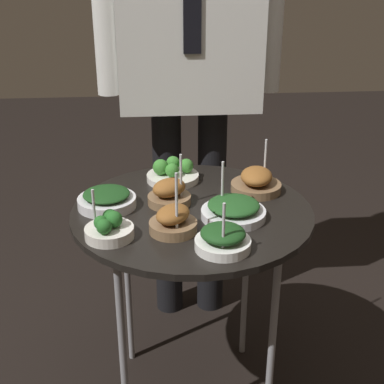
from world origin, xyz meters
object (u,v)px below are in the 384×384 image
serving_cart (192,225)px  bowl_spinach_near_rim (107,199)px  bowl_roast_center (173,221)px  bowl_roast_front_left (169,193)px  bowl_spinach_back_left (223,239)px  bowl_broccoli_far_rim (173,173)px  bowl_roast_mid_left (256,182)px  waiter_figure (189,37)px  bowl_spinach_back_right (233,210)px  bowl_broccoli_mid_right (109,228)px

serving_cart → bowl_spinach_near_rim: size_ratio=4.22×
serving_cart → bowl_roast_center: (-0.06, -0.13, 0.08)m
bowl_roast_front_left → bowl_spinach_back_left: bearing=-66.2°
bowl_broccoli_far_rim → bowl_roast_mid_left: bearing=-23.4°
serving_cart → bowl_roast_front_left: size_ratio=4.58×
bowl_roast_mid_left → bowl_spinach_back_left: (-0.14, -0.32, -0.00)m
bowl_roast_front_left → bowl_spinach_near_rim: (-0.17, -0.01, -0.01)m
serving_cart → waiter_figure: bearing=86.3°
bowl_roast_mid_left → bowl_spinach_near_rim: bowl_roast_mid_left is taller
bowl_spinach_back_right → bowl_broccoli_mid_right: size_ratio=1.34×
bowl_broccoli_far_rim → bowl_spinach_near_rim: size_ratio=0.99×
serving_cart → bowl_broccoli_far_rim: bowl_broccoli_far_rim is taller
bowl_roast_front_left → bowl_spinach_back_right: 0.19m
bowl_broccoli_far_rim → bowl_roast_front_left: bearing=-95.9°
bowl_roast_center → bowl_roast_front_left: 0.16m
bowl_roast_mid_left → bowl_spinach_back_right: bearing=-119.3°
bowl_roast_mid_left → serving_cart: bearing=-152.6°
bowl_spinach_back_left → waiter_figure: bearing=91.8°
bowl_roast_mid_left → bowl_broccoli_far_rim: bowl_roast_mid_left is taller
bowl_roast_center → bowl_spinach_back_left: bowl_roast_center is taller
bowl_spinach_near_rim → bowl_broccoli_mid_right: (0.02, -0.18, 0.00)m
bowl_roast_center → bowl_roast_front_left: size_ratio=1.16×
serving_cart → bowl_spinach_back_right: bowl_spinach_back_right is taller
bowl_roast_center → bowl_broccoli_far_rim: size_ratio=1.07×
bowl_roast_front_left → bowl_spinach_back_right: bowl_roast_front_left is taller
bowl_spinach_back_left → waiter_figure: (-0.02, 0.71, 0.36)m
bowl_spinach_back_left → bowl_roast_center: bearing=139.4°
bowl_spinach_back_right → bowl_spinach_near_rim: bowl_spinach_back_right is taller
bowl_roast_mid_left → bowl_spinach_back_right: (-0.09, -0.16, -0.01)m
bowl_roast_front_left → bowl_spinach_back_right: size_ratio=0.86×
serving_cart → bowl_roast_mid_left: 0.24m
bowl_broccoli_mid_right → waiter_figure: bearing=68.7°
bowl_spinach_back_right → bowl_broccoli_mid_right: bearing=-165.7°
bowl_spinach_back_right → bowl_broccoli_far_rim: bearing=118.7°
bowl_broccoli_far_rim → bowl_broccoli_mid_right: 0.39m
serving_cart → bowl_spinach_back_left: 0.24m
bowl_roast_center → bowl_spinach_back_left: (0.11, -0.10, -0.00)m
bowl_roast_center → bowl_roast_front_left: bearing=90.7°
bowl_roast_mid_left → bowl_spinach_back_right: bowl_roast_mid_left is taller
bowl_broccoli_far_rim → bowl_spinach_near_rim: bearing=-137.6°
bowl_spinach_near_rim → bowl_spinach_back_left: bearing=-41.5°
serving_cart → bowl_spinach_near_rim: bearing=172.1°
bowl_spinach_back_left → bowl_broccoli_mid_right: (-0.27, 0.08, -0.00)m
bowl_broccoli_far_rim → waiter_figure: waiter_figure is taller
bowl_spinach_near_rim → bowl_broccoli_mid_right: 0.18m
bowl_roast_mid_left → bowl_spinach_near_rim: 0.43m
bowl_roast_center → bowl_roast_mid_left: 0.34m
bowl_spinach_near_rim → bowl_broccoli_mid_right: size_ratio=1.25×
bowl_roast_front_left → bowl_broccoli_mid_right: 0.24m
bowl_roast_center → bowl_roast_mid_left: bearing=41.8°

